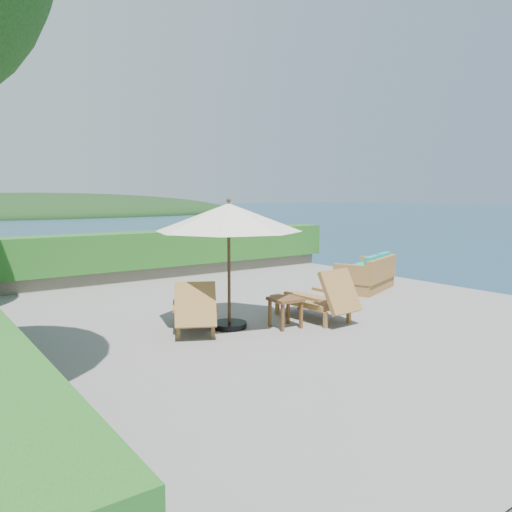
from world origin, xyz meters
TOP-DOWN VIEW (x-y plane):
  - ground at (0.00, 0.00)m, footprint 12.00×12.00m
  - foundation at (0.00, 0.00)m, footprint 12.00×12.00m
  - ocean at (0.00, 0.00)m, footprint 600.00×600.00m
  - offshore_island at (25.00, 140.00)m, footprint 126.00×57.60m
  - planter_wall_far at (0.00, 5.60)m, footprint 12.00×0.60m
  - hedge_far at (0.00, 5.60)m, footprint 12.40×0.90m
  - patio_umbrella at (-1.10, -0.32)m, footprint 2.91×2.91m
  - lounge_left at (-1.73, -0.18)m, footprint 1.36×1.78m
  - lounge_right at (0.57, -0.85)m, footprint 0.86×1.82m
  - side_table at (-0.27, -0.90)m, footprint 0.55×0.55m
  - wicker_loveseat at (3.70, 0.70)m, footprint 2.10×1.58m

SIDE VIEW (x-z plane):
  - offshore_island at x=25.00m, z-range -9.30..3.30m
  - ocean at x=0.00m, z-range -3.00..-3.00m
  - foundation at x=0.00m, z-range -3.05..-0.05m
  - ground at x=0.00m, z-range 0.00..0.00m
  - planter_wall_far at x=0.00m, z-range 0.00..0.36m
  - wicker_loveseat at x=3.70m, z-range -0.10..0.82m
  - lounge_left at x=-1.73m, z-range -0.08..0.88m
  - lounge_right at x=0.57m, z-range -0.08..0.95m
  - side_table at x=-0.27m, z-range 0.18..0.73m
  - hedge_far at x=0.00m, z-range 0.35..1.35m
  - patio_umbrella at x=-1.10m, z-range 0.81..3.14m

